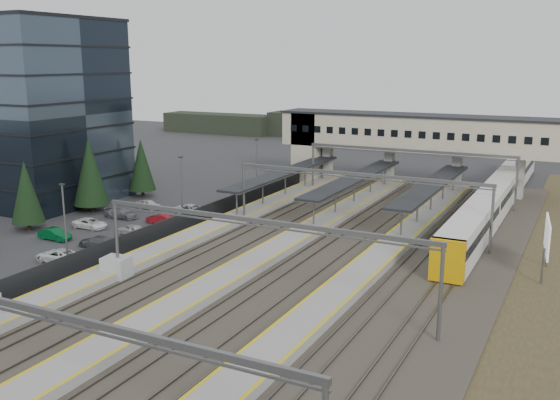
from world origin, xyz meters
The scene contains 13 objects.
ground centered at (0.00, 0.00, 0.00)m, with size 220.00×220.00×0.00m, color #2B2B2D.
office_building centered at (-36.00, 12.00, 12.19)m, with size 24.30×18.30×24.30m.
car_park centered at (-13.34, -5.23, 0.60)m, with size 10.61×44.77×1.28m.
lampposts centered at (-8.00, 1.25, 4.34)m, with size 0.50×53.25×8.07m.
fence centered at (-6.50, 5.00, 1.00)m, with size 0.08×90.00×2.00m.
relay_cabin_far centered at (-2.22, -7.99, 1.01)m, with size 2.40×2.07×2.03m.
rail_corridor centered at (9.34, 5.00, 0.29)m, with size 34.00×90.00×0.92m.
canopies centered at (7.00, 27.00, 3.92)m, with size 23.10×30.00×3.28m.
footbridge centered at (7.70, 42.00, 7.93)m, with size 40.40×6.40×11.20m.
gantries centered at (12.00, 3.00, 6.00)m, with size 28.40×62.28×7.17m.
train centered at (24.00, 34.16, 2.13)m, with size 2.97×62.12×3.74m.
billboard centered at (31.31, 10.09, 3.47)m, with size 0.84×6.03×5.16m.
treeline_far centered at (23.81, 92.28, 2.95)m, with size 170.00×19.00×7.00m.
Camera 1 is at (34.17, -47.97, 18.89)m, focal length 40.00 mm.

